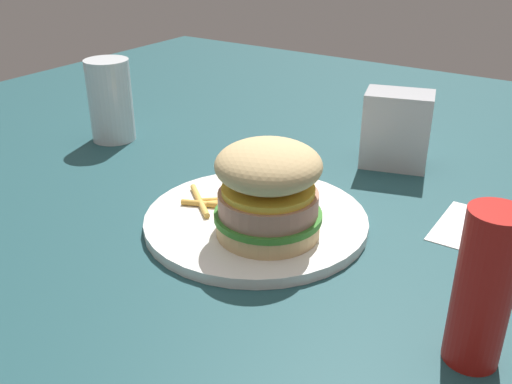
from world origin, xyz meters
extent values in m
plane|color=#1E474C|center=(0.00, 0.00, 0.00)|extent=(1.60, 1.60, 0.00)
cylinder|color=white|center=(0.01, 0.02, 0.01)|extent=(0.25, 0.25, 0.01)
cylinder|color=tan|center=(-0.03, 0.04, 0.02)|extent=(0.11, 0.11, 0.02)
cylinder|color=#387F2D|center=(-0.03, 0.04, 0.03)|extent=(0.12, 0.12, 0.01)
cylinder|color=tan|center=(-0.03, 0.04, 0.05)|extent=(0.11, 0.11, 0.02)
cylinder|color=yellow|center=(-0.03, 0.04, 0.06)|extent=(0.10, 0.10, 0.01)
ellipsoid|color=tan|center=(-0.03, 0.04, 0.09)|extent=(0.11, 0.11, 0.05)
cylinder|color=gold|center=(0.07, 0.04, 0.02)|extent=(0.05, 0.03, 0.01)
cylinder|color=#E5B251|center=(0.08, 0.03, 0.02)|extent=(0.07, 0.06, 0.01)
cylinder|color=gold|center=(0.06, 0.02, 0.02)|extent=(0.04, 0.04, 0.01)
cylinder|color=gold|center=(0.04, 0.02, 0.02)|extent=(0.05, 0.01, 0.01)
cylinder|color=#E5B251|center=(0.04, 0.01, 0.02)|extent=(0.06, 0.06, 0.01)
cylinder|color=#E5B251|center=(0.05, 0.03, 0.02)|extent=(0.05, 0.07, 0.01)
cylinder|color=#E5B251|center=(0.04, 0.02, 0.02)|extent=(0.02, 0.05, 0.01)
cube|color=white|center=(-0.22, -0.11, 0.00)|extent=(0.11, 0.11, 0.00)
cube|color=silver|center=(-0.22, -0.08, 0.00)|extent=(0.03, 0.11, 0.00)
cube|color=silver|center=(-0.22, -0.15, 0.00)|extent=(0.03, 0.04, 0.00)
cylinder|color=silver|center=(-0.22, -0.18, 0.00)|extent=(0.01, 0.03, 0.00)
cylinder|color=silver|center=(-0.21, -0.18, 0.00)|extent=(0.01, 0.03, 0.00)
cylinder|color=silver|center=(-0.20, -0.18, 0.00)|extent=(0.01, 0.03, 0.00)
cylinder|color=silver|center=(0.35, -0.09, 0.06)|extent=(0.07, 0.07, 0.13)
cylinder|color=black|center=(0.35, -0.09, 0.04)|extent=(0.06, 0.06, 0.08)
cube|color=#B7BABF|center=(-0.06, -0.23, 0.05)|extent=(0.10, 0.08, 0.11)
cylinder|color=#B21914|center=(-0.26, 0.11, 0.07)|extent=(0.04, 0.04, 0.13)
camera|label=1|loc=(-0.31, 0.50, 0.32)|focal=40.27mm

